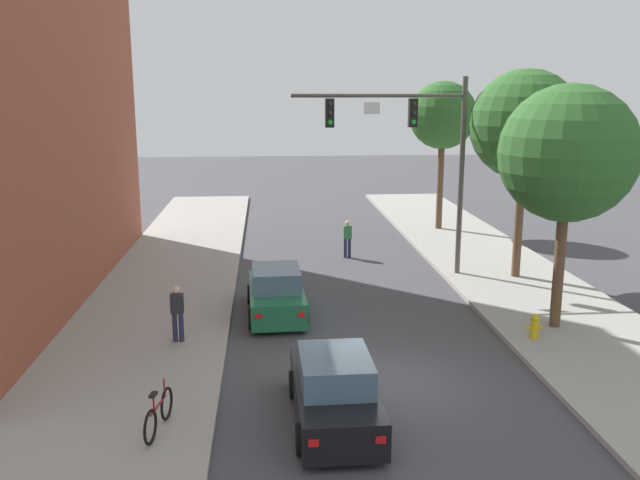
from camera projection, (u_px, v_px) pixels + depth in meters
ground_plane at (382, 382)px, 16.85m from camera, size 120.00×120.00×0.00m
sidewalk_left at (117, 388)px, 16.32m from camera, size 5.00×60.00×0.15m
sidewalk_right at (632, 371)px, 17.34m from camera, size 5.00×60.00×0.15m
traffic_signal_mast at (415, 140)px, 25.17m from camera, size 6.56×0.38×7.50m
car_lead_green at (276, 293)px, 21.77m from camera, size 1.95×4.29×1.60m
car_following_black at (334, 391)px, 14.67m from camera, size 1.89×4.27×1.60m
pedestrian_sidewalk_left_walker at (177, 311)px, 18.99m from camera, size 0.36×0.22×1.64m
pedestrian_crossing_road at (347, 237)px, 29.26m from camera, size 0.36×0.22×1.64m
bicycle_leaning at (159, 414)px, 14.05m from camera, size 0.36×1.75×0.98m
fire_hydrant at (535, 326)px, 19.37m from camera, size 0.48×0.24×0.72m
street_tree_nearest at (568, 154)px, 19.32m from camera, size 3.97×3.97×7.21m
street_tree_second at (525, 125)px, 24.73m from camera, size 4.05×4.05×7.79m
street_tree_third at (443, 116)px, 33.75m from camera, size 3.38×3.38×7.47m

